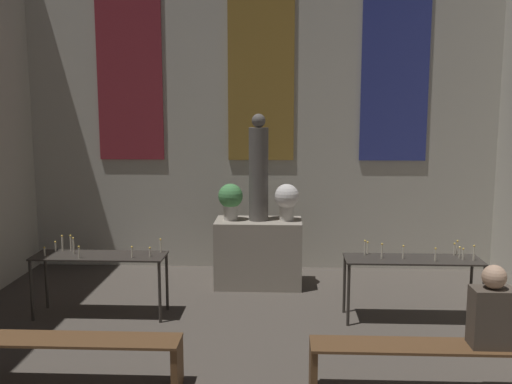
{
  "coord_description": "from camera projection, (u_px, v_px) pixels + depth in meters",
  "views": [
    {
      "loc": [
        0.31,
        3.17,
        2.54
      ],
      "look_at": [
        0.0,
        10.25,
        1.47
      ],
      "focal_mm": 40.0,
      "sensor_mm": 36.0,
      "label": 1
    }
  ],
  "objects": [
    {
      "name": "wall_back",
      "position": [
        261.0,
        95.0,
        8.74
      ],
      "size": [
        7.43,
        0.16,
        5.36
      ],
      "color": "beige",
      "rests_on": "ground_plane"
    },
    {
      "name": "candle_rack_right",
      "position": [
        413.0,
        265.0,
        6.74
      ],
      "size": [
        1.6,
        0.49,
        0.95
      ],
      "color": "#332D28",
      "rests_on": "ground_plane"
    },
    {
      "name": "pew_back_left",
      "position": [
        46.0,
        350.0,
        5.17
      ],
      "size": [
        2.46,
        0.36,
        0.46
      ],
      "color": "brown",
      "rests_on": "ground_plane"
    },
    {
      "name": "pew_back_right",
      "position": [
        450.0,
        357.0,
        5.01
      ],
      "size": [
        2.46,
        0.36,
        0.46
      ],
      "color": "brown",
      "rests_on": "ground_plane"
    },
    {
      "name": "flower_vase_left",
      "position": [
        230.0,
        199.0,
        8.01
      ],
      "size": [
        0.35,
        0.35,
        0.52
      ],
      "color": "beige",
      "rests_on": "altar"
    },
    {
      "name": "statue",
      "position": [
        259.0,
        171.0,
        7.93
      ],
      "size": [
        0.27,
        0.27,
        1.49
      ],
      "color": "#5B5651",
      "rests_on": "altar"
    },
    {
      "name": "person_seated",
      "position": [
        492.0,
        311.0,
        4.93
      ],
      "size": [
        0.36,
        0.24,
        0.73
      ],
      "color": "#4C4238",
      "rests_on": "pew_back_right"
    },
    {
      "name": "altar",
      "position": [
        258.0,
        253.0,
        8.1
      ],
      "size": [
        1.21,
        0.66,
        0.95
      ],
      "color": "gray",
      "rests_on": "ground_plane"
    },
    {
      "name": "candle_rack_left",
      "position": [
        100.0,
        261.0,
        6.9
      ],
      "size": [
        1.6,
        0.49,
        0.96
      ],
      "color": "#332D28",
      "rests_on": "ground_plane"
    },
    {
      "name": "flower_vase_right",
      "position": [
        287.0,
        199.0,
        7.97
      ],
      "size": [
        0.35,
        0.35,
        0.52
      ],
      "color": "beige",
      "rests_on": "altar"
    }
  ]
}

